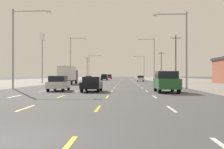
% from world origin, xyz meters
% --- Properties ---
extents(ground_plane, '(572.00, 572.00, 0.00)m').
position_xyz_m(ground_plane, '(0.00, 66.00, 0.00)').
color(ground_plane, '#4C4C4F').
extents(lot_apron_left, '(28.00, 440.00, 0.01)m').
position_xyz_m(lot_apron_left, '(-24.75, 66.00, 0.00)').
color(lot_apron_left, gray).
rests_on(lot_apron_left, ground).
extents(lot_apron_right, '(28.00, 440.00, 0.01)m').
position_xyz_m(lot_apron_right, '(24.75, 66.00, 0.00)').
color(lot_apron_right, gray).
rests_on(lot_apron_right, ground).
extents(lane_markings, '(10.64, 227.60, 0.01)m').
position_xyz_m(lane_markings, '(0.00, 104.50, 0.01)').
color(lane_markings, white).
rests_on(lane_markings, ground).
extents(signal_span_wire, '(24.95, 0.53, 9.02)m').
position_xyz_m(signal_span_wire, '(0.52, 9.61, 5.26)').
color(signal_span_wire, brown).
rests_on(signal_span_wire, ground).
extents(suv_far_right_nearest, '(1.98, 4.90, 1.98)m').
position_xyz_m(suv_far_right_nearest, '(6.95, 20.30, 1.03)').
color(suv_far_right_nearest, '#235B2D').
rests_on(suv_far_right_nearest, ground).
extents(sedan_center_turn_near, '(1.80, 4.50, 1.46)m').
position_xyz_m(sedan_center_turn_near, '(-0.19, 21.25, 0.76)').
color(sedan_center_turn_near, black).
rests_on(sedan_center_turn_near, ground).
extents(hatchback_inner_left_mid, '(1.72, 3.90, 1.54)m').
position_xyz_m(hatchback_inner_left_mid, '(-3.74, 22.24, 0.78)').
color(hatchback_inner_left_mid, silver).
rests_on(hatchback_inner_left_mid, ground).
extents(box_truck_far_left_midfar, '(2.40, 7.20, 3.23)m').
position_xyz_m(box_truck_far_left_midfar, '(-7.23, 44.34, 1.84)').
color(box_truck_far_left_midfar, '#4C196B').
rests_on(box_truck_far_left_midfar, ground).
extents(hatchback_far_right_far, '(1.72, 3.90, 1.54)m').
position_xyz_m(hatchback_far_right_far, '(7.18, 68.43, 0.78)').
color(hatchback_far_right_far, silver).
rests_on(hatchback_far_right_far, ground).
extents(sedan_far_left_farther, '(1.80, 4.50, 1.46)m').
position_xyz_m(sedan_far_left_farther, '(-7.01, 72.66, 0.76)').
color(sedan_far_left_farther, maroon).
rests_on(sedan_far_left_farther, ground).
extents(suv_inner_left_farthest, '(1.98, 4.90, 1.98)m').
position_xyz_m(suv_inner_left_farthest, '(-3.38, 83.37, 1.03)').
color(suv_inner_left_farthest, black).
rests_on(suv_inner_left_farthest, ground).
extents(suv_inner_left_distant_a, '(1.98, 4.90, 1.98)m').
position_xyz_m(suv_inner_left_distant_a, '(-3.47, 114.59, 1.03)').
color(suv_inner_left_distant_a, maroon).
rests_on(suv_inner_left_distant_a, ground).
extents(pole_sign_left_row_1, '(0.24, 2.70, 10.23)m').
position_xyz_m(pole_sign_left_row_1, '(-13.94, 51.09, 7.87)').
color(pole_sign_left_row_1, gray).
rests_on(pole_sign_left_row_1, ground).
extents(streetlight_left_row_0, '(4.61, 0.26, 9.43)m').
position_xyz_m(streetlight_left_row_0, '(-9.64, 26.36, 5.54)').
color(streetlight_left_row_0, gray).
rests_on(streetlight_left_row_0, ground).
extents(streetlight_right_row_0, '(4.01, 0.26, 8.91)m').
position_xyz_m(streetlight_right_row_0, '(9.72, 26.36, 5.20)').
color(streetlight_right_row_0, gray).
rests_on(streetlight_right_row_0, ground).
extents(streetlight_left_row_1, '(4.08, 0.26, 10.89)m').
position_xyz_m(streetlight_left_row_1, '(-9.78, 61.97, 6.23)').
color(streetlight_left_row_1, gray).
rests_on(streetlight_left_row_1, ground).
extents(streetlight_right_row_1, '(4.08, 0.26, 10.56)m').
position_xyz_m(streetlight_right_row_1, '(9.77, 61.97, 6.06)').
color(streetlight_right_row_1, gray).
rests_on(streetlight_right_row_1, ground).
extents(streetlight_left_row_2, '(4.99, 0.26, 9.08)m').
position_xyz_m(streetlight_left_row_2, '(-9.56, 97.59, 5.40)').
color(streetlight_left_row_2, gray).
rests_on(streetlight_left_row_2, ground).
extents(streetlight_right_row_2, '(4.19, 0.26, 8.82)m').
position_xyz_m(streetlight_right_row_2, '(9.69, 97.59, 5.17)').
color(streetlight_right_row_2, gray).
rests_on(streetlight_right_row_2, ground).
extents(utility_pole_right_row_1, '(2.20, 0.26, 10.14)m').
position_xyz_m(utility_pole_right_row_1, '(13.91, 54.26, 5.27)').
color(utility_pole_right_row_1, brown).
rests_on(utility_pole_right_row_1, ground).
extents(utility_pole_right_row_2, '(2.20, 0.26, 9.75)m').
position_xyz_m(utility_pole_right_row_2, '(15.57, 91.00, 5.07)').
color(utility_pole_right_row_2, brown).
rests_on(utility_pole_right_row_2, ground).
extents(utility_pole_left_row_3, '(2.20, 0.26, 9.85)m').
position_xyz_m(utility_pole_left_row_3, '(-13.61, 118.45, 5.12)').
color(utility_pole_left_row_3, brown).
rests_on(utility_pole_left_row_3, ground).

